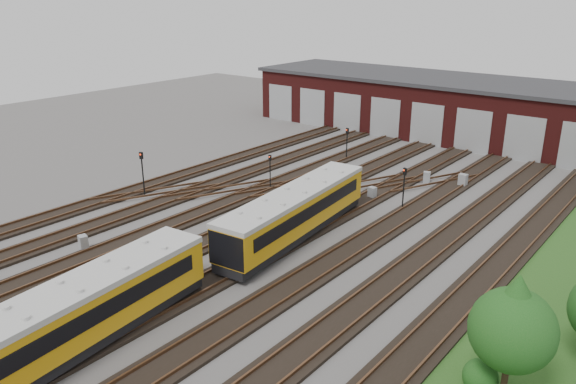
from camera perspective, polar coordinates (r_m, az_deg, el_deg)
The scene contains 15 objects.
ground at distance 34.48m, azimuth -8.33°, elevation -7.13°, with size 120.00×120.00×0.00m, color #4D4947.
track_network at distance 34.90m, azimuth -7.83°, elevation -6.57°, with size 30.40×70.00×0.33m.
maintenance_shed at distance 65.98m, azimuth 17.80°, elevation 8.06°, with size 51.00×12.50×6.35m.
metro_train at distance 27.17m, azimuth -20.93°, elevation -11.73°, with size 4.08×46.64×2.99m.
signal_mast_0 at distance 45.53m, azimuth -14.58°, elevation 2.31°, with size 0.31×0.30×3.68m.
signal_mast_1 at distance 45.77m, azimuth -1.84°, elevation 2.46°, with size 0.23×0.22×2.99m.
signal_mast_2 at distance 54.40m, azimuth 6.01°, elevation 5.32°, with size 0.31×0.29×3.18m.
signal_mast_3 at distance 42.51m, azimuth 11.70°, elevation 0.92°, with size 0.31×0.30×3.21m.
relay_cabinet_0 at distance 37.81m, azimuth -20.07°, elevation -4.87°, with size 0.59×0.49×0.99m, color #919496.
relay_cabinet_1 at distance 48.50m, azimuth 4.91°, elevation 1.66°, with size 0.60×0.50×1.00m, color #919496.
relay_cabinet_2 at distance 44.67m, azimuth 8.55°, elevation -0.10°, with size 0.58×0.49×0.97m, color #919496.
relay_cabinet_3 at distance 49.49m, azimuth 13.91°, elevation 1.48°, with size 0.57×0.47×0.94m, color #919496.
relay_cabinet_4 at distance 49.13m, azimuth 17.34°, elevation 1.12°, with size 0.66×0.55×1.11m, color #919496.
tree_3 at distance 23.63m, azimuth 21.96°, elevation -12.05°, with size 3.35×3.35×5.55m.
bush_0 at distance 25.42m, azimuth 19.02°, elevation -16.88°, with size 1.46×1.46×1.46m, color #164C15.
Camera 1 is at (22.86, -20.70, 15.42)m, focal length 35.00 mm.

